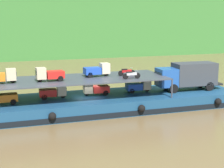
{
  "coord_description": "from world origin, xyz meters",
  "views": [
    {
      "loc": [
        -9.17,
        -35.42,
        9.98
      ],
      "look_at": [
        2.6,
        0.0,
        2.7
      ],
      "focal_mm": 57.51,
      "sensor_mm": 36.0,
      "label": 1
    }
  ],
  "objects": [
    {
      "name": "ground_plane",
      "position": [
        0.0,
        0.0,
        0.0
      ],
      "size": [
        400.0,
        400.0,
        0.0
      ],
      "primitive_type": "plane",
      "color": "brown"
    },
    {
      "name": "cargo_barge",
      "position": [
        0.0,
        -0.03,
        0.75
      ],
      "size": [
        33.07,
        7.85,
        1.5
      ],
      "color": "navy",
      "rests_on": "ground"
    },
    {
      "name": "mini_truck_lower_mid",
      "position": [
        -3.59,
        0.45,
        2.19
      ],
      "size": [
        2.79,
        1.29,
        1.38
      ],
      "color": "red",
      "rests_on": "cargo_barge"
    },
    {
      "name": "covered_lorry",
      "position": [
        11.55,
        -0.27,
        3.19
      ],
      "size": [
        7.91,
        2.52,
        3.1
      ],
      "color": "#1E4C99",
      "rests_on": "cargo_barge"
    },
    {
      "name": "mini_truck_lower_aft",
      "position": [
        -8.62,
        -0.51,
        2.19
      ],
      "size": [
        2.78,
        1.26,
        1.38
      ],
      "color": "orange",
      "rests_on": "cargo_barge"
    },
    {
      "name": "mini_truck_lower_fore",
      "position": [
        0.95,
        0.55,
        2.19
      ],
      "size": [
        2.78,
        1.27,
        1.38
      ],
      "color": "red",
      "rests_on": "cargo_barge"
    },
    {
      "name": "mini_truck_upper_fore",
      "position": [
        -4.06,
        -0.55,
        4.19
      ],
      "size": [
        2.79,
        1.29,
        1.38
      ],
      "color": "red",
      "rests_on": "cargo_rack"
    },
    {
      "name": "motorcycle_upper_centre",
      "position": [
        4.23,
        -0.0,
        3.93
      ],
      "size": [
        1.9,
        0.55,
        0.87
      ],
      "color": "black",
      "rests_on": "cargo_rack"
    },
    {
      "name": "motorcycle_upper_port",
      "position": [
        4.04,
        -1.94,
        3.93
      ],
      "size": [
        1.9,
        0.55,
        0.87
      ],
      "color": "black",
      "rests_on": "cargo_rack"
    },
    {
      "name": "mini_truck_lower_bow",
      "position": [
        5.9,
        0.52,
        2.19
      ],
      "size": [
        2.8,
        1.3,
        1.38
      ],
      "color": "#1E47B7",
      "rests_on": "cargo_barge"
    },
    {
      "name": "mini_truck_upper_mid",
      "position": [
        -8.52,
        -0.3,
        4.19
      ],
      "size": [
        2.74,
        1.21,
        1.38
      ],
      "color": "orange",
      "rests_on": "cargo_rack"
    },
    {
      "name": "mini_truck_upper_bow",
      "position": [
        1.17,
        0.62,
        4.19
      ],
      "size": [
        2.79,
        1.28,
        1.38
      ],
      "color": "#1E47B7",
      "rests_on": "cargo_rack"
    },
    {
      "name": "cargo_rack",
      "position": [
        -3.8,
        0.0,
        3.44
      ],
      "size": [
        23.87,
        6.47,
        2.0
      ],
      "color": "#383D47",
      "rests_on": "cargo_barge"
    }
  ]
}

